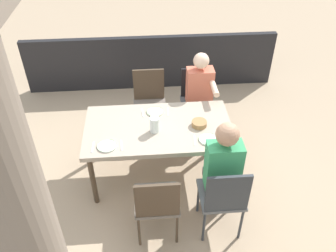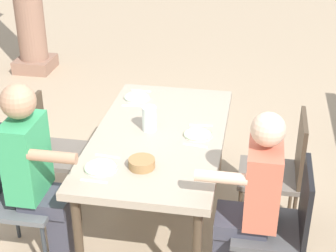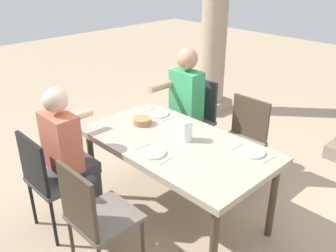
{
  "view_description": "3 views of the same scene",
  "coord_description": "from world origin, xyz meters",
  "px_view_note": "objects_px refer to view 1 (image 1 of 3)",
  "views": [
    {
      "loc": [
        0.15,
        3.11,
        3.23
      ],
      "look_at": [
        -0.11,
        0.03,
        0.78
      ],
      "focal_mm": 37.7,
      "sensor_mm": 36.0,
      "label": 1
    },
    {
      "loc": [
        -3.24,
        -0.65,
        2.56
      ],
      "look_at": [
        -0.1,
        -0.08,
        0.88
      ],
      "focal_mm": 56.6,
      "sensor_mm": 36.0,
      "label": 2
    },
    {
      "loc": [
        1.9,
        -1.93,
        2.19
      ],
      "look_at": [
        -0.11,
        0.01,
        0.86
      ],
      "focal_mm": 38.92,
      "sensor_mm": 36.0,
      "label": 3
    }
  ],
  "objects_px": {
    "dining_table": "(158,131)",
    "plate_1": "(155,112)",
    "chair_mid_north": "(157,202)",
    "plate_0": "(208,139)",
    "plate_2": "(107,146)",
    "diner_man_white": "(200,97)",
    "bread_basket": "(199,124)",
    "water_pitcher": "(155,125)",
    "chair_west_south": "(197,97)",
    "diner_woman_green": "(221,169)",
    "chair_west_north": "(223,196)",
    "chair_mid_south": "(149,100)"
  },
  "relations": [
    {
      "from": "dining_table",
      "to": "plate_1",
      "type": "relative_size",
      "value": 8.03
    },
    {
      "from": "chair_mid_north",
      "to": "plate_0",
      "type": "xyz_separation_m",
      "value": [
        -0.59,
        -0.6,
        0.25
      ]
    },
    {
      "from": "plate_1",
      "to": "plate_2",
      "type": "bearing_deg",
      "value": 46.63
    },
    {
      "from": "diner_man_white",
      "to": "bread_basket",
      "type": "distance_m",
      "value": 0.72
    },
    {
      "from": "plate_1",
      "to": "water_pitcher",
      "type": "bearing_deg",
      "value": 86.28
    },
    {
      "from": "plate_2",
      "to": "bread_basket",
      "type": "distance_m",
      "value": 1.05
    },
    {
      "from": "chair_west_south",
      "to": "chair_mid_north",
      "type": "relative_size",
      "value": 1.03
    },
    {
      "from": "diner_man_white",
      "to": "chair_mid_north",
      "type": "bearing_deg",
      "value": 67.11
    },
    {
      "from": "diner_woman_green",
      "to": "water_pitcher",
      "type": "distance_m",
      "value": 0.88
    },
    {
      "from": "chair_west_north",
      "to": "plate_2",
      "type": "height_order",
      "value": "chair_west_north"
    },
    {
      "from": "diner_man_white",
      "to": "water_pitcher",
      "type": "distance_m",
      "value": 0.99
    },
    {
      "from": "diner_man_white",
      "to": "chair_west_south",
      "type": "bearing_deg",
      "value": -89.15
    },
    {
      "from": "water_pitcher",
      "to": "chair_west_north",
      "type": "bearing_deg",
      "value": 127.94
    },
    {
      "from": "chair_west_north",
      "to": "plate_0",
      "type": "distance_m",
      "value": 0.65
    },
    {
      "from": "chair_west_north",
      "to": "bread_basket",
      "type": "relative_size",
      "value": 5.57
    },
    {
      "from": "chair_west_north",
      "to": "chair_west_south",
      "type": "distance_m",
      "value": 1.76
    },
    {
      "from": "chair_west_south",
      "to": "diner_man_white",
      "type": "relative_size",
      "value": 0.73
    },
    {
      "from": "plate_1",
      "to": "water_pitcher",
      "type": "distance_m",
      "value": 0.36
    },
    {
      "from": "diner_woman_green",
      "to": "diner_man_white",
      "type": "bearing_deg",
      "value": -90.01
    },
    {
      "from": "plate_2",
      "to": "plate_1",
      "type": "bearing_deg",
      "value": -133.37
    },
    {
      "from": "chair_west_north",
      "to": "chair_mid_north",
      "type": "xyz_separation_m",
      "value": [
        0.65,
        -0.0,
        -0.03
      ]
    },
    {
      "from": "dining_table",
      "to": "chair_west_south",
      "type": "distance_m",
      "value": 1.06
    },
    {
      "from": "chair_mid_south",
      "to": "plate_0",
      "type": "bearing_deg",
      "value": 117.19
    },
    {
      "from": "chair_mid_north",
      "to": "diner_woman_green",
      "type": "xyz_separation_m",
      "value": [
        -0.65,
        -0.2,
        0.2
      ]
    },
    {
      "from": "chair_west_north",
      "to": "plate_2",
      "type": "bearing_deg",
      "value": -27.39
    },
    {
      "from": "chair_mid_north",
      "to": "chair_west_south",
      "type": "bearing_deg",
      "value": -110.35
    },
    {
      "from": "chair_mid_north",
      "to": "water_pitcher",
      "type": "xyz_separation_m",
      "value": [
        -0.03,
        -0.8,
        0.32
      ]
    },
    {
      "from": "chair_mid_south",
      "to": "diner_woman_green",
      "type": "relative_size",
      "value": 0.7
    },
    {
      "from": "chair_west_south",
      "to": "bread_basket",
      "type": "bearing_deg",
      "value": 82.38
    },
    {
      "from": "chair_west_north",
      "to": "chair_west_south",
      "type": "bearing_deg",
      "value": -90.0
    },
    {
      "from": "chair_mid_south",
      "to": "plate_1",
      "type": "height_order",
      "value": "chair_mid_south"
    },
    {
      "from": "chair_west_north",
      "to": "bread_basket",
      "type": "bearing_deg",
      "value": -82.01
    },
    {
      "from": "plate_1",
      "to": "dining_table",
      "type": "bearing_deg",
      "value": 94.52
    },
    {
      "from": "diner_woman_green",
      "to": "plate_1",
      "type": "xyz_separation_m",
      "value": [
        0.6,
        -0.96,
        0.05
      ]
    },
    {
      "from": "diner_man_white",
      "to": "plate_2",
      "type": "bearing_deg",
      "value": 40.2
    },
    {
      "from": "bread_basket",
      "to": "water_pitcher",
      "type": "bearing_deg",
      "value": 6.48
    },
    {
      "from": "chair_mid_south",
      "to": "diner_woman_green",
      "type": "xyz_separation_m",
      "value": [
        -0.65,
        1.56,
        0.19
      ]
    },
    {
      "from": "chair_west_north",
      "to": "chair_mid_south",
      "type": "distance_m",
      "value": 1.88
    },
    {
      "from": "dining_table",
      "to": "water_pitcher",
      "type": "bearing_deg",
      "value": 60.51
    },
    {
      "from": "chair_west_south",
      "to": "plate_1",
      "type": "xyz_separation_m",
      "value": [
        0.6,
        0.6,
        0.23
      ]
    },
    {
      "from": "chair_mid_north",
      "to": "plate_2",
      "type": "relative_size",
      "value": 4.23
    },
    {
      "from": "chair_mid_north",
      "to": "diner_man_white",
      "type": "relative_size",
      "value": 0.71
    },
    {
      "from": "water_pitcher",
      "to": "plate_1",
      "type": "bearing_deg",
      "value": -93.72
    },
    {
      "from": "chair_mid_north",
      "to": "plate_2",
      "type": "height_order",
      "value": "chair_mid_north"
    },
    {
      "from": "chair_west_north",
      "to": "plate_0",
      "type": "height_order",
      "value": "chair_west_north"
    },
    {
      "from": "plate_0",
      "to": "chair_mid_south",
      "type": "bearing_deg",
      "value": -62.81
    },
    {
      "from": "chair_west_north",
      "to": "diner_man_white",
      "type": "distance_m",
      "value": 1.56
    },
    {
      "from": "diner_woman_green",
      "to": "bread_basket",
      "type": "height_order",
      "value": "diner_woman_green"
    },
    {
      "from": "chair_mid_south",
      "to": "diner_woman_green",
      "type": "bearing_deg",
      "value": 112.71
    },
    {
      "from": "chair_west_north",
      "to": "chair_west_south",
      "type": "relative_size",
      "value": 1.03
    }
  ]
}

